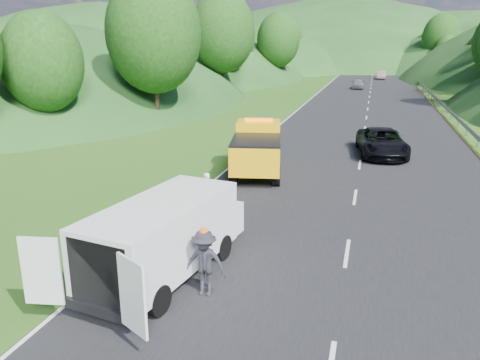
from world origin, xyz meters
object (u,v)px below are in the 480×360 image
(white_van, at_px, (166,234))
(child, at_px, (186,224))
(worker, at_px, (205,295))
(passing_suv, at_px, (381,155))
(tow_truck, at_px, (257,148))
(suitcase, at_px, (170,196))
(woman, at_px, (208,207))
(spare_tire, at_px, (177,281))

(white_van, relative_size, child, 7.66)
(worker, height_order, passing_suv, worker)
(tow_truck, distance_m, child, 7.98)
(worker, bearing_deg, suitcase, 118.61)
(suitcase, bearing_deg, child, -53.99)
(passing_suv, bearing_deg, suitcase, -134.64)
(woman, bearing_deg, tow_truck, -6.22)
(woman, relative_size, spare_tire, 2.20)
(spare_tire, bearing_deg, woman, 101.29)
(tow_truck, distance_m, suitcase, 6.18)
(passing_suv, bearing_deg, worker, -111.56)
(tow_truck, relative_size, spare_tire, 10.08)
(woman, distance_m, worker, 7.14)
(woman, height_order, spare_tire, woman)
(woman, relative_size, worker, 0.78)
(white_van, xyz_separation_m, child, (-1.02, 3.98, -1.32))
(woman, xyz_separation_m, passing_suv, (7.04, 11.69, 0.00))
(white_van, xyz_separation_m, spare_tire, (0.37, -0.20, -1.32))
(tow_truck, xyz_separation_m, white_van, (0.17, -11.80, -0.01))
(suitcase, bearing_deg, spare_tire, -64.77)
(tow_truck, height_order, child, tow_truck)
(woman, height_order, child, woman)
(worker, bearing_deg, spare_tire, 152.77)
(tow_truck, bearing_deg, child, -107.05)
(suitcase, bearing_deg, passing_suv, 52.52)
(white_van, height_order, child, white_van)
(child, relative_size, worker, 0.49)
(woman, distance_m, passing_suv, 13.65)
(white_van, bearing_deg, woman, 107.76)
(white_van, bearing_deg, child, 113.88)
(worker, distance_m, suitcase, 8.06)
(tow_truck, xyz_separation_m, spare_tire, (0.54, -12.00, -1.33))
(tow_truck, bearing_deg, spare_tire, -98.28)
(tow_truck, distance_m, spare_tire, 12.09)
(woman, bearing_deg, passing_suv, -30.23)
(tow_truck, height_order, worker, tow_truck)
(tow_truck, xyz_separation_m, woman, (-0.71, -5.74, -1.33))
(tow_truck, height_order, white_van, tow_truck)
(woman, distance_m, child, 2.09)
(white_van, xyz_separation_m, suitcase, (-2.67, 6.24, -1.06))
(worker, bearing_deg, tow_truck, 95.38)
(tow_truck, xyz_separation_m, suitcase, (-2.50, -5.56, -1.07))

